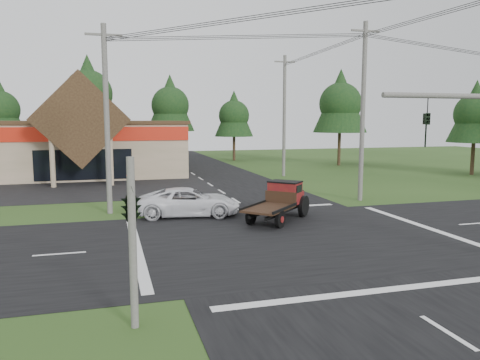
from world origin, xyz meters
name	(u,v)px	position (x,y,z in m)	size (l,w,h in m)	color
ground	(294,237)	(0.00, 0.00, 0.00)	(120.00, 120.00, 0.00)	#294619
road_ns	(294,237)	(0.00, 0.00, 0.01)	(12.00, 120.00, 0.02)	black
road_ew	(294,237)	(0.00, 0.00, 0.01)	(120.00, 12.00, 0.02)	black
parking_apron	(27,190)	(-14.00, 19.00, 0.01)	(28.00, 14.00, 0.02)	black
cvs_building	(24,146)	(-15.70, 29.57, 2.78)	(30.40, 18.20, 9.19)	gray
traffic_signal_corner	(131,191)	(-7.50, -7.32, 3.52)	(0.53, 2.48, 4.40)	#595651
utility_pole_nw	(107,118)	(-8.00, 8.00, 5.39)	(2.00, 0.30, 10.50)	#595651
utility_pole_ne	(363,111)	(8.00, 8.00, 5.89)	(2.00, 0.30, 11.50)	#595651
utility_pole_n	(284,115)	(8.00, 22.00, 5.74)	(2.00, 0.30, 11.20)	#595651
tree_row_b	(0,108)	(-20.00, 42.00, 6.70)	(5.60, 5.60, 10.10)	#332316
tree_row_c	(88,91)	(-10.00, 41.00, 8.72)	(7.28, 7.28, 13.13)	#332316
tree_row_d	(170,104)	(0.00, 42.00, 7.38)	(6.16, 6.16, 11.11)	#332316
tree_row_e	(234,114)	(8.00, 40.00, 6.03)	(5.04, 5.04, 9.09)	#332316
tree_side_ne	(340,102)	(18.00, 30.00, 7.38)	(6.16, 6.16, 11.11)	#332316
tree_side_e_near	(476,112)	(26.00, 18.00, 6.03)	(5.04, 5.04, 9.09)	#332316
antique_flatbed_truck	(277,202)	(0.46, 3.44, 1.03)	(1.88, 4.92, 2.06)	#5F0D17
white_pickup	(189,202)	(-3.77, 6.08, 0.78)	(2.58, 5.61, 1.56)	white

